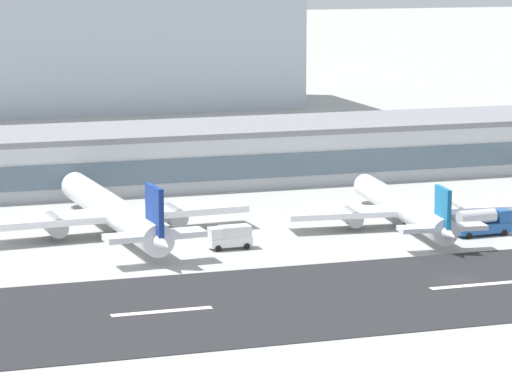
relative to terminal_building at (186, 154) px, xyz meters
name	(u,v)px	position (x,y,z in m)	size (l,w,h in m)	color
ground_plane	(458,279)	(15.02, -79.23, -5.04)	(1400.00, 1400.00, 0.00)	#A8A8A3
runway_strip	(471,286)	(15.02, -82.93, -5.00)	(800.00, 33.02, 0.08)	#262628
runway_centreline_dash_3	(162,311)	(-24.61, -82.93, -4.96)	(12.00, 1.20, 0.01)	white
runway_centreline_dash_4	(474,285)	(15.51, -82.93, -4.96)	(12.00, 1.20, 0.01)	white
terminal_building	(186,154)	(0.00, 0.00, 0.00)	(195.07, 23.02, 10.07)	silver
distant_hotel_block	(96,30)	(6.41, 115.90, 15.21)	(102.85, 38.10, 40.51)	#A8B2BC
airliner_navy_tail_gate_1	(116,214)	(-21.23, -41.02, -1.66)	(40.39, 50.77, 10.60)	white
airliner_blue_tail_gate_2	(405,209)	(21.36, -48.52, -2.18)	(36.86, 43.07, 9.00)	silver
service_fuel_truck_0	(483,222)	(30.00, -56.90, -3.01)	(8.65, 3.31, 3.95)	#23569E
service_box_truck_2	(230,236)	(-7.79, -53.96, -3.25)	(6.07, 2.84, 3.25)	white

